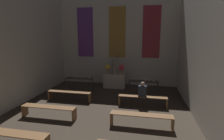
% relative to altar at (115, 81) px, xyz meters
% --- Properties ---
extents(wall_back, '(7.75, 0.16, 5.58)m').
position_rel_altar_xyz_m(wall_back, '(0.00, 0.95, 2.38)').
color(wall_back, beige).
rests_on(wall_back, ground_plane).
extents(wall_right, '(0.12, 10.94, 5.58)m').
position_rel_altar_xyz_m(wall_right, '(3.82, -4.45, 2.35)').
color(wall_right, beige).
rests_on(wall_right, ground_plane).
extents(altar, '(1.29, 0.59, 0.87)m').
position_rel_altar_xyz_m(altar, '(0.00, 0.00, 0.00)').
color(altar, '#BCB29E').
rests_on(altar, ground_plane).
extents(statue, '(0.27, 0.27, 1.10)m').
position_rel_altar_xyz_m(statue, '(0.00, 0.00, 0.94)').
color(statue, gray).
rests_on(statue, altar).
extents(flower_vase_left, '(0.33, 0.33, 0.57)m').
position_rel_altar_xyz_m(flower_vase_left, '(-0.42, 0.00, 0.80)').
color(flower_vase_left, '#937A5B').
rests_on(flower_vase_left, altar).
extents(flower_vase_right, '(0.33, 0.33, 0.57)m').
position_rel_altar_xyz_m(flower_vase_right, '(0.42, 0.00, 0.80)').
color(flower_vase_right, '#937A5B').
rests_on(flower_vase_right, altar).
extents(candle_rack_left, '(1.51, 0.45, 1.03)m').
position_rel_altar_xyz_m(candle_rack_left, '(-1.75, -1.32, 0.30)').
color(candle_rack_left, '#332D28').
rests_on(candle_rack_left, ground_plane).
extents(candle_rack_right, '(1.51, 0.45, 1.03)m').
position_rel_altar_xyz_m(candle_rack_right, '(1.76, -1.32, 0.30)').
color(candle_rack_right, '#332D28').
rests_on(candle_rack_right, ground_plane).
extents(pew_second_left, '(2.15, 0.36, 0.46)m').
position_rel_altar_xyz_m(pew_second_left, '(-1.76, -6.36, -0.09)').
color(pew_second_left, brown).
rests_on(pew_second_left, ground_plane).
extents(pew_third_left, '(2.15, 0.36, 0.46)m').
position_rel_altar_xyz_m(pew_third_left, '(-1.76, -4.48, -0.09)').
color(pew_third_left, brown).
rests_on(pew_third_left, ground_plane).
extents(pew_third_right, '(2.15, 0.36, 0.46)m').
position_rel_altar_xyz_m(pew_third_right, '(1.76, -4.48, -0.09)').
color(pew_third_right, brown).
rests_on(pew_third_right, ground_plane).
extents(pew_back_left, '(2.15, 0.36, 0.46)m').
position_rel_altar_xyz_m(pew_back_left, '(-1.76, -2.59, -0.09)').
color(pew_back_left, brown).
rests_on(pew_back_left, ground_plane).
extents(pew_back_right, '(2.15, 0.36, 0.46)m').
position_rel_altar_xyz_m(pew_back_right, '(1.76, -2.59, -0.09)').
color(pew_back_right, brown).
rests_on(pew_back_right, ground_plane).
extents(person_seated, '(0.36, 0.24, 0.67)m').
position_rel_altar_xyz_m(person_seated, '(1.74, -2.59, 0.31)').
color(person_seated, '#282D38').
rests_on(person_seated, pew_back_right).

